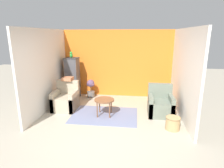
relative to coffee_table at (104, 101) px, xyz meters
The scene contains 13 objects.
ground_plane 1.33m from the coffee_table, 81.50° to the right, with size 20.00×20.00×0.00m, color #B2A893.
wall_back_accent 2.16m from the coffee_table, 84.74° to the left, with size 4.24×0.06×2.55m.
wall_left 2.11m from the coffee_table, 169.08° to the left, with size 0.06×3.20×2.55m.
wall_right 2.44m from the coffee_table, ahead, with size 0.06×3.20×2.55m.
area_rug 0.45m from the coffee_table, 90.00° to the right, with size 1.95×1.37×0.01m.
coffee_table is the anchor object (origin of this frame).
armchair_left 1.38m from the coffee_table, 165.40° to the left, with size 0.73×0.76×0.90m.
armchair_right 1.70m from the coffee_table, 10.16° to the left, with size 0.73×0.76×0.90m.
birdcage 2.13m from the coffee_table, 134.32° to the left, with size 0.49×0.49×1.54m.
parrot 2.42m from the coffee_table, 134.28° to the left, with size 0.11×0.20×0.24m.
potted_plant 1.82m from the coffee_table, 116.26° to the left, with size 0.31×0.29×0.70m.
wicker_basket 2.00m from the coffee_table, 18.34° to the right, with size 0.37×0.37×0.33m.
throw_pillow 1.55m from the coffee_table, 154.89° to the left, with size 0.33×0.33×0.10m.
Camera 1 is at (0.70, -3.92, 2.37)m, focal length 30.00 mm.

